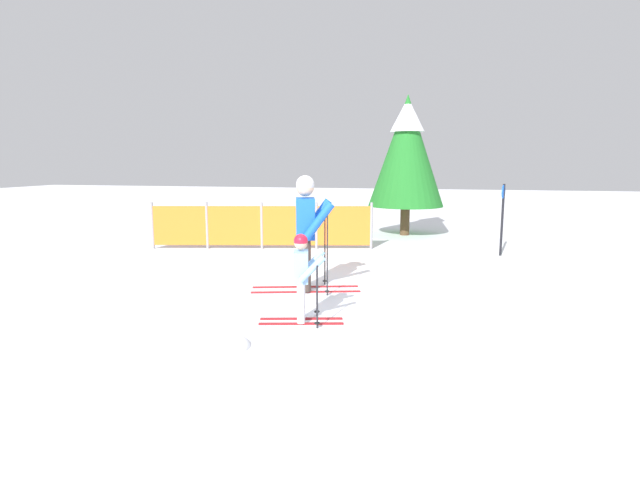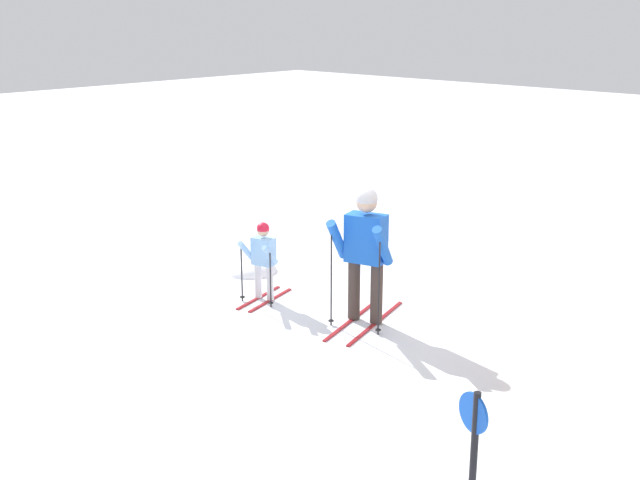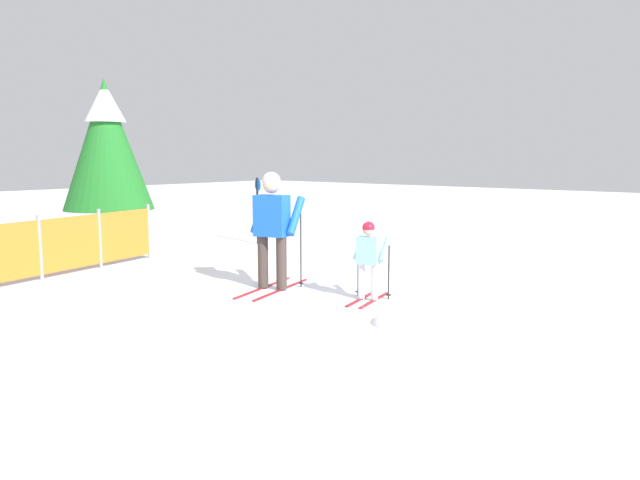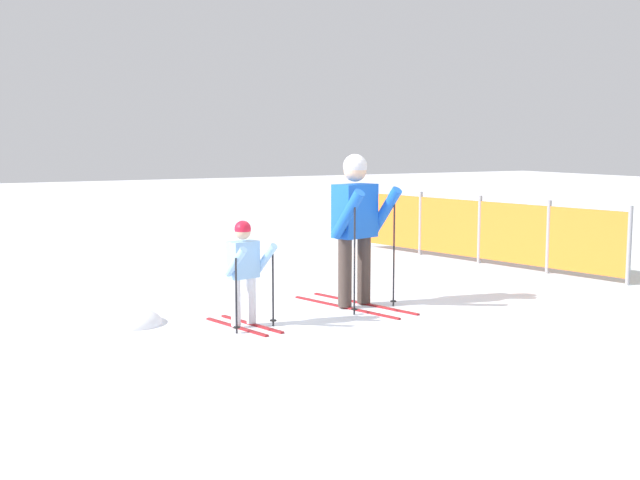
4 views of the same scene
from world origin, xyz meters
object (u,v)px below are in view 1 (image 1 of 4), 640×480
(skier_child, at_px, (302,271))
(safety_fence, at_px, (262,226))
(skier_adult, at_px, (307,223))
(conifer_far, at_px, (407,149))
(trail_marker, at_px, (503,212))

(skier_child, xyz_separation_m, safety_fence, (-2.21, 4.89, -0.11))
(skier_adult, xyz_separation_m, skier_child, (0.32, -1.52, -0.40))
(skier_adult, bearing_deg, skier_child, -93.08)
(skier_child, bearing_deg, safety_fence, 101.04)
(skier_adult, distance_m, conifer_far, 6.49)
(conifer_far, height_order, trail_marker, conifer_far)
(skier_adult, xyz_separation_m, conifer_far, (1.17, 6.26, 1.24))
(skier_adult, bearing_deg, trail_marker, 32.92)
(trail_marker, bearing_deg, skier_adult, -132.07)
(skier_adult, distance_m, skier_child, 1.61)
(safety_fence, bearing_deg, skier_child, -65.66)
(trail_marker, bearing_deg, skier_child, -119.88)
(skier_child, distance_m, conifer_far, 8.00)
(skier_adult, height_order, skier_child, skier_adult)
(skier_adult, relative_size, skier_child, 1.60)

